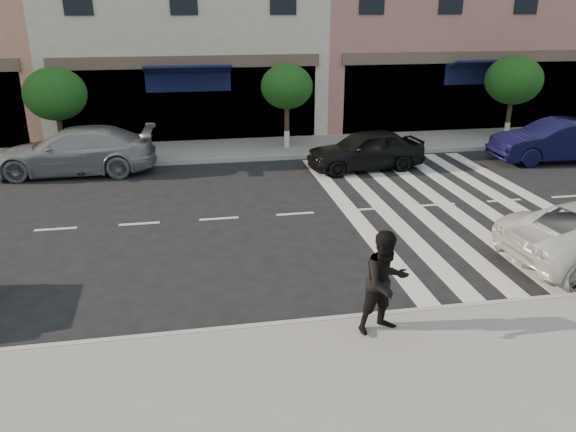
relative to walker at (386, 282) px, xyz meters
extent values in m
plane|color=black|center=(-2.30, 2.00, -1.02)|extent=(120.00, 120.00, 0.00)
cube|color=gray|center=(-2.30, -1.75, -0.95)|extent=(60.00, 4.50, 0.15)
cube|color=gray|center=(-2.30, 13.00, -0.95)|extent=(60.00, 3.00, 0.15)
cylinder|color=#473323|center=(-7.30, 12.80, -0.07)|extent=(0.18, 0.18, 1.60)
cylinder|color=silver|center=(-7.30, 12.80, -0.57)|extent=(0.20, 0.20, 0.60)
ellipsoid|color=#1A4814|center=(-7.30, 12.80, 1.30)|extent=(2.10, 2.10, 1.79)
cylinder|color=#473323|center=(0.70, 12.80, -0.02)|extent=(0.18, 0.18, 1.71)
cylinder|color=silver|center=(0.70, 12.80, -0.57)|extent=(0.20, 0.20, 0.60)
ellipsoid|color=#1A4814|center=(0.70, 12.80, 1.36)|extent=(1.90, 1.90, 1.62)
cylinder|color=#473323|center=(9.70, 12.80, -0.05)|extent=(0.18, 0.18, 1.65)
cylinder|color=silver|center=(9.70, 12.80, -0.57)|extent=(0.20, 0.20, 0.60)
ellipsoid|color=#1A4814|center=(9.70, 12.80, 1.38)|extent=(2.20, 2.20, 1.87)
imported|color=black|center=(0.00, 0.00, 0.00)|extent=(0.99, 0.87, 1.74)
imported|color=gray|center=(-6.59, 11.06, -0.28)|extent=(5.20, 2.29, 1.48)
imported|color=black|center=(2.82, 9.83, -0.36)|extent=(4.01, 1.94, 1.32)
imported|color=black|center=(9.65, 9.60, -0.30)|extent=(4.47, 1.74, 1.45)
camera|label=1|loc=(-2.96, -7.58, 4.16)|focal=35.00mm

